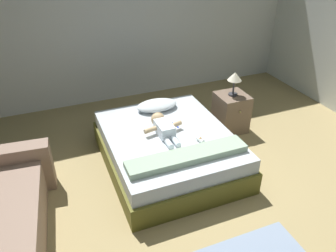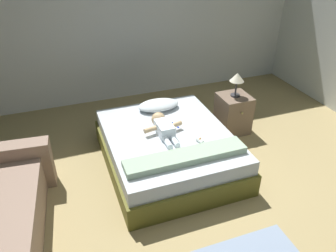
# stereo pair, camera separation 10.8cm
# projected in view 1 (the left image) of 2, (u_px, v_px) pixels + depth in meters

# --- Properties ---
(ground_plane) EXTENTS (8.00, 8.00, 0.00)m
(ground_plane) POSITION_uv_depth(u_px,v_px,m) (204.00, 210.00, 3.50)
(ground_plane) COLOR #9F8A5A
(wall_behind_bed) EXTENTS (8.00, 0.12, 2.74)m
(wall_behind_bed) POSITION_uv_depth(u_px,v_px,m) (121.00, 15.00, 5.17)
(wall_behind_bed) COLOR silver
(wall_behind_bed) RESTS_ON ground_plane
(bed) EXTENTS (1.48, 1.79, 0.45)m
(bed) POSITION_uv_depth(u_px,v_px,m) (168.00, 149.00, 4.07)
(bed) COLOR brown
(bed) RESTS_ON ground_plane
(pillow) EXTENTS (0.55, 0.33, 0.12)m
(pillow) POSITION_uv_depth(u_px,v_px,m) (157.00, 105.00, 4.44)
(pillow) COLOR silver
(pillow) RESTS_ON bed
(baby) EXTENTS (0.48, 0.62, 0.17)m
(baby) POSITION_uv_depth(u_px,v_px,m) (163.00, 127.00, 3.93)
(baby) COLOR white
(baby) RESTS_ON bed
(toothbrush) EXTENTS (0.05, 0.16, 0.02)m
(toothbrush) POSITION_uv_depth(u_px,v_px,m) (174.00, 124.00, 4.10)
(toothbrush) COLOR blue
(toothbrush) RESTS_ON bed
(nightstand) EXTENTS (0.41, 0.44, 0.55)m
(nightstand) POSITION_uv_depth(u_px,v_px,m) (231.00, 112.00, 4.75)
(nightstand) COLOR brown
(nightstand) RESTS_ON ground_plane
(lamp) EXTENTS (0.19, 0.19, 0.34)m
(lamp) POSITION_uv_depth(u_px,v_px,m) (235.00, 78.00, 4.47)
(lamp) COLOR #333338
(lamp) RESTS_ON nightstand
(blanket) EXTENTS (1.33, 0.25, 0.07)m
(blanket) POSITION_uv_depth(u_px,v_px,m) (188.00, 156.00, 3.49)
(blanket) COLOR #98B398
(blanket) RESTS_ON bed
(baby_bottle) EXTENTS (0.07, 0.11, 0.07)m
(baby_bottle) POSITION_uv_depth(u_px,v_px,m) (200.00, 140.00, 3.78)
(baby_bottle) COLOR white
(baby_bottle) RESTS_ON bed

